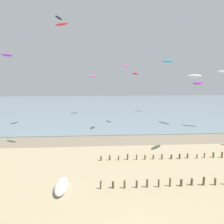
# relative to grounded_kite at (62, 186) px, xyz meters

# --- Properties ---
(wet_sand_strip) EXTENTS (120.00, 5.17, 0.01)m
(wet_sand_strip) POSITION_rel_grounded_kite_xyz_m (5.49, 13.67, -0.31)
(wet_sand_strip) COLOR gray
(wet_sand_strip) RESTS_ON ground
(sea) EXTENTS (160.00, 70.00, 0.10)m
(sea) POSITION_rel_grounded_kite_xyz_m (5.49, 51.25, -0.26)
(sea) COLOR gray
(sea) RESTS_ON ground
(groyne_mid) EXTENTS (13.59, 0.33, 0.80)m
(groyne_mid) POSITION_rel_grounded_kite_xyz_m (10.58, -0.13, 0.03)
(groyne_mid) COLOR brown
(groyne_mid) RESTS_ON ground
(groyne_far) EXTENTS (16.88, 0.36, 0.72)m
(groyne_far) POSITION_rel_grounded_kite_xyz_m (12.25, 6.03, -0.01)
(groyne_far) COLOR brown
(groyne_far) RESTS_ON ground
(grounded_kite) EXTENTS (1.17, 3.12, 0.62)m
(grounded_kite) POSITION_rel_grounded_kite_xyz_m (0.00, 0.00, 0.00)
(grounded_kite) COLOR white
(grounded_kite) RESTS_ON ground
(kite_aloft_0) EXTENTS (2.36, 2.49, 0.59)m
(kite_aloft_0) POSITION_rel_grounded_kite_xyz_m (15.81, 8.75, 8.54)
(kite_aloft_0) COLOR purple
(kite_aloft_1) EXTENTS (1.45, 2.68, 0.71)m
(kite_aloft_1) POSITION_rel_grounded_kite_xyz_m (-3.69, 23.31, 19.74)
(kite_aloft_1) COLOR black
(kite_aloft_3) EXTENTS (2.16, 1.73, 0.55)m
(kite_aloft_3) POSITION_rel_grounded_kite_xyz_m (-1.33, 11.55, 15.94)
(kite_aloft_3) COLOR red
(kite_aloft_4) EXTENTS (1.43, 3.31, 0.56)m
(kite_aloft_4) POSITION_rel_grounded_kite_xyz_m (-13.51, 23.91, 13.26)
(kite_aloft_4) COLOR purple
(kite_aloft_5) EXTENTS (1.36, 2.35, 0.55)m
(kite_aloft_5) POSITION_rel_grounded_kite_xyz_m (10.70, 25.11, 9.90)
(kite_aloft_5) COLOR red
(kite_aloft_6) EXTENTS (2.53, 3.52, 0.88)m
(kite_aloft_6) POSITION_rel_grounded_kite_xyz_m (21.94, 23.07, 9.46)
(kite_aloft_6) COLOR white
(kite_aloft_7) EXTENTS (2.48, 3.08, 0.56)m
(kite_aloft_7) POSITION_rel_grounded_kite_xyz_m (1.91, 36.52, 9.36)
(kite_aloft_7) COLOR #E54C99
(kite_aloft_8) EXTENTS (1.31, 2.30, 0.58)m
(kite_aloft_8) POSITION_rel_grounded_kite_xyz_m (8.06, 19.57, 11.16)
(kite_aloft_8) COLOR #E54C99
(kite_aloft_10) EXTENTS (3.03, 2.39, 0.59)m
(kite_aloft_10) POSITION_rel_grounded_kite_xyz_m (21.38, 37.65, 13.18)
(kite_aloft_10) COLOR #19B2B7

